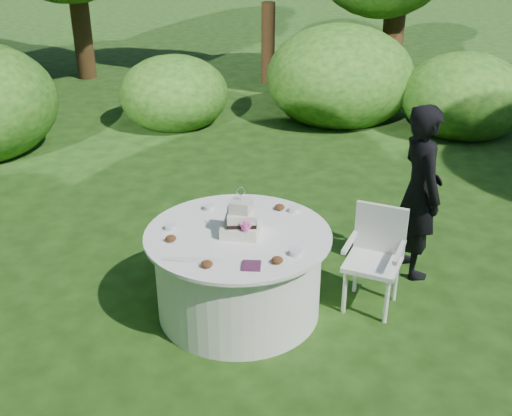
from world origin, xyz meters
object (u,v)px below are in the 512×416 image
Objects in this scene: napkins at (251,266)px; cake at (241,221)px; table at (239,272)px; guest at (420,192)px; chair at (376,251)px.

napkins is 0.54m from cake.
cake is (0.03, -0.02, 0.50)m from table.
cake is at bearing -28.03° from table.
guest reaches higher than cake.
table is at bearing 151.97° from cake.
cake is at bearing 102.45° from napkins.
guest is 3.95× the size of cake.
chair is (-0.45, -0.57, -0.31)m from guest.
napkins is at bearing -144.60° from chair.
cake is at bearing -169.38° from chair.
chair is at bearing 129.76° from guest.
guest is 1.07× the size of table.
guest is (1.48, 1.31, 0.06)m from napkins.
guest is 0.79m from chair.
napkins reaches higher than table.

